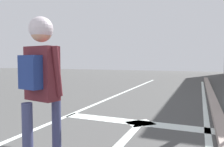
# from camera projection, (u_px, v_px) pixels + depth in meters

# --- Properties ---
(lane_line_center) EXTENTS (0.12, 20.00, 0.01)m
(lane_line_center) POSITION_uv_depth(u_px,v_px,m) (79.00, 111.00, 5.79)
(lane_line_center) COLOR silver
(lane_line_center) RESTS_ON ground
(lane_line_curbside) EXTENTS (0.12, 20.00, 0.01)m
(lane_line_curbside) POSITION_uv_depth(u_px,v_px,m) (207.00, 124.00, 4.59)
(lane_line_curbside) COLOR silver
(lane_line_curbside) RESTS_ON ground
(stop_bar) EXTENTS (3.33, 0.40, 0.01)m
(stop_bar) POSITION_uv_depth(u_px,v_px,m) (133.00, 122.00, 4.77)
(stop_bar) COLOR silver
(stop_bar) RESTS_ON ground
(lane_arrow_stem) EXTENTS (0.16, 1.40, 0.01)m
(lane_arrow_stem) POSITION_uv_depth(u_px,v_px,m) (128.00, 136.00, 3.91)
(lane_arrow_stem) COLOR silver
(lane_arrow_stem) RESTS_ON ground
(lane_arrow_head) EXTENTS (0.71, 0.71, 0.01)m
(lane_arrow_head) POSITION_uv_depth(u_px,v_px,m) (140.00, 123.00, 4.69)
(lane_arrow_head) COLOR silver
(lane_arrow_head) RESTS_ON ground
(curb_strip) EXTENTS (0.24, 24.00, 0.14)m
(curb_strip) POSITION_uv_depth(u_px,v_px,m) (220.00, 123.00, 4.49)
(curb_strip) COLOR #A3928A
(curb_strip) RESTS_ON ground
(skater) EXTENTS (0.48, 0.65, 1.78)m
(skater) POSITION_uv_depth(u_px,v_px,m) (41.00, 74.00, 2.38)
(skater) COLOR #393E66
(skater) RESTS_ON skateboard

